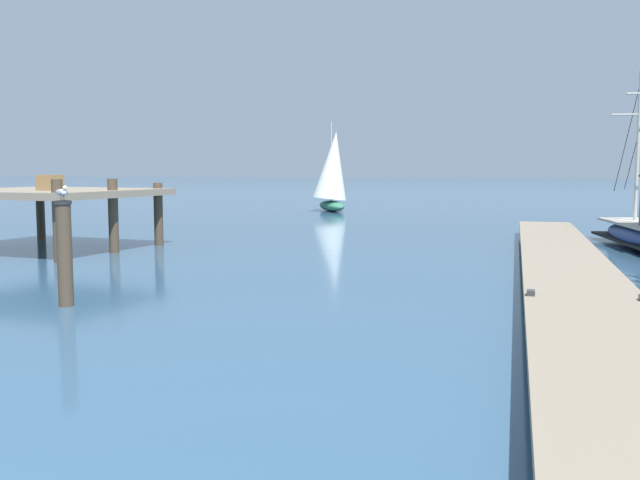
{
  "coord_description": "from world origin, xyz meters",
  "views": [
    {
      "loc": [
        5.06,
        -1.57,
        2.38
      ],
      "look_at": [
        2.45,
        7.75,
        1.4
      ],
      "focal_mm": 39.21,
      "sensor_mm": 36.0,
      "label": 1
    }
  ],
  "objects": [
    {
      "name": "distant_sailboat",
      "position": [
        -5.01,
        37.05,
        2.26
      ],
      "size": [
        3.0,
        3.88,
        5.08
      ],
      "color": "#337556",
      "rests_on": "ground"
    },
    {
      "name": "perched_seagull",
      "position": [
        -2.47,
        8.82,
        1.99
      ],
      "size": [
        0.35,
        0.26,
        0.27
      ],
      "color": "gold",
      "rests_on": "mooring_piling"
    },
    {
      "name": "pier_platform",
      "position": [
        -8.33,
        16.21,
        1.6
      ],
      "size": [
        6.16,
        5.73,
        2.23
      ],
      "color": "gray",
      "rests_on": "ground"
    },
    {
      "name": "mooring_piling",
      "position": [
        -2.46,
        8.82,
        0.96
      ],
      "size": [
        0.3,
        0.3,
        1.84
      ],
      "color": "#4C3D2D",
      "rests_on": "ground"
    },
    {
      "name": "floating_dock",
      "position": [
        6.13,
        14.08,
        0.36
      ],
      "size": [
        1.8,
        23.22,
        0.53
      ],
      "color": "gray",
      "rests_on": "ground"
    }
  ]
}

